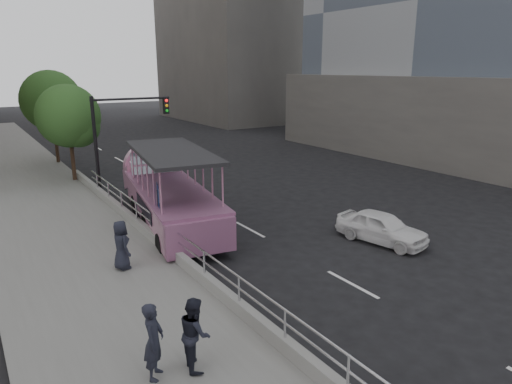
{
  "coord_description": "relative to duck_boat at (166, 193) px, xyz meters",
  "views": [
    {
      "loc": [
        -8.64,
        -11.25,
        6.55
      ],
      "look_at": [
        -0.2,
        1.68,
        2.34
      ],
      "focal_mm": 32.0,
      "sensor_mm": 36.0,
      "label": 1
    }
  ],
  "objects": [
    {
      "name": "pedestrian_mid",
      "position": [
        -3.61,
        -10.34,
        -0.14
      ],
      "size": [
        0.78,
        0.91,
        1.62
      ],
      "primitive_type": "imported",
      "rotation": [
        0.0,
        0.0,
        1.33
      ],
      "color": "#212330",
      "rests_on": "sidewalk"
    },
    {
      "name": "parking_sign",
      "position": [
        -1.56,
        -3.14,
        0.38
      ],
      "size": [
        0.18,
        0.56,
        2.58
      ],
      "color": "black",
      "rests_on": "ground"
    },
    {
      "name": "car",
      "position": [
        5.95,
        -6.94,
        -0.65
      ],
      "size": [
        2.17,
        3.79,
        1.21
      ],
      "primitive_type": "imported",
      "rotation": [
        0.0,
        0.0,
        0.22
      ],
      "color": "white",
      "rests_on": "ground"
    },
    {
      "name": "guardrail",
      "position": [
        -1.68,
        -4.96,
        -0.11
      ],
      "size": [
        0.07,
        22.0,
        0.71
      ],
      "color": "silver",
      "rests_on": "kerb_wall"
    },
    {
      "name": "sidewalk",
      "position": [
        -4.31,
        3.04,
        -1.11
      ],
      "size": [
        5.5,
        80.0,
        0.3
      ],
      "primitive_type": "cube",
      "color": "gray",
      "rests_on": "ground"
    },
    {
      "name": "pedestrian_far",
      "position": [
        -3.4,
        -4.52,
        -0.15
      ],
      "size": [
        0.62,
        0.85,
        1.61
      ],
      "primitive_type": "imported",
      "rotation": [
        0.0,
        0.0,
        1.71
      ],
      "color": "#212330",
      "rests_on": "sidewalk"
    },
    {
      "name": "kerb_wall",
      "position": [
        -1.68,
        -4.96,
        -0.78
      ],
      "size": [
        0.24,
        30.0,
        0.36
      ],
      "primitive_type": "cube",
      "color": "#969591",
      "rests_on": "sidewalk"
    },
    {
      "name": "tower_podium",
      "position": [
        31.44,
        3.04,
        1.74
      ],
      "size": [
        26.0,
        26.0,
        6.0
      ],
      "primitive_type": "cube",
      "color": "slate",
      "rests_on": "ground"
    },
    {
      "name": "duck_boat",
      "position": [
        0.0,
        0.0,
        0.0
      ],
      "size": [
        4.09,
        10.46,
        3.39
      ],
      "color": "black",
      "rests_on": "ground"
    },
    {
      "name": "pedestrian_near",
      "position": [
        -4.47,
        -10.19,
        -0.11
      ],
      "size": [
        0.69,
        0.74,
        1.69
      ],
      "primitive_type": "imported",
      "rotation": [
        0.0,
        0.0,
        0.95
      ],
      "color": "#212330",
      "rests_on": "sidewalk"
    },
    {
      "name": "traffic_signal",
      "position": [
        -0.27,
        5.54,
        2.24
      ],
      "size": [
        4.2,
        0.32,
        5.2
      ],
      "color": "black",
      "rests_on": "ground"
    },
    {
      "name": "ground",
      "position": [
        1.44,
        -6.96,
        -1.26
      ],
      "size": [
        160.0,
        160.0,
        0.0
      ],
      "primitive_type": "plane",
      "color": "black"
    },
    {
      "name": "street_tree_far",
      "position": [
        -1.66,
        14.97,
        3.05
      ],
      "size": [
        3.97,
        3.97,
        6.45
      ],
      "color": "#321F16",
      "rests_on": "ground"
    },
    {
      "name": "street_tree_near",
      "position": [
        -1.86,
        8.97,
        2.56
      ],
      "size": [
        3.52,
        3.52,
        5.72
      ],
      "color": "#321F16",
      "rests_on": "ground"
    }
  ]
}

